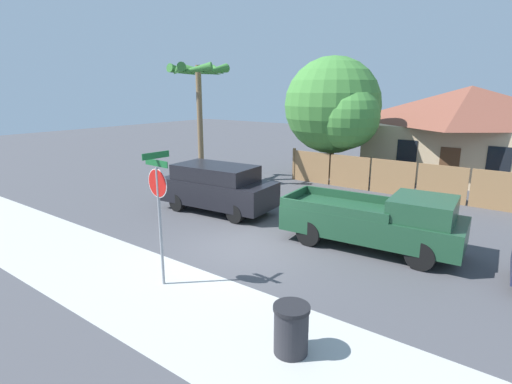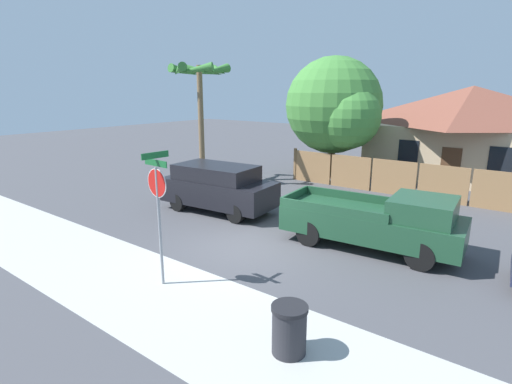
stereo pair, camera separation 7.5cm
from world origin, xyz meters
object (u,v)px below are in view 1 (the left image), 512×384
Objects in this scene: house at (467,130)px; trash_bin at (291,329)px; red_suv at (217,187)px; orange_pickup at (378,221)px; stop_sign at (158,198)px; oak_tree at (335,108)px; palm_tree at (199,81)px.

house is 10.41× the size of trash_bin.
red_suv is at bearing 140.59° from trash_bin.
red_suv is (-6.41, -13.28, -1.55)m from house.
house is 13.36m from orange_pickup.
red_suv is 4.94× the size of trash_bin.
stop_sign is at bearing -65.20° from red_suv.
orange_pickup is 5.69× the size of trash_bin.
stop_sign is (3.09, -5.42, 1.24)m from red_suv.
house is at bearing 85.47° from orange_pickup.
oak_tree is at bearing 102.34° from stop_sign.
orange_pickup is at bearing -55.80° from oak_tree.
red_suv reaches higher than trash_bin.
oak_tree reaches higher than trash_bin.
house is 14.74m from palm_tree.
red_suv is at bearing 175.34° from orange_pickup.
trash_bin is (0.64, -19.07, -2.07)m from house.
stop_sign is at bearing -50.36° from palm_tree.
palm_tree is (-5.21, -4.72, 1.35)m from oak_tree.
stop_sign is 4.35m from trash_bin.
trash_bin is at bearing -88.09° from house.
palm_tree reaches higher than trash_bin.
red_suv is 9.14m from trash_bin.
oak_tree is 1.19× the size of orange_pickup.
trash_bin is (7.05, -5.79, -0.52)m from red_suv.
house reaches higher than trash_bin.
oak_tree is at bearing 119.35° from orange_pickup.
stop_sign is at bearing -100.09° from house.
red_suv is at bearing -115.78° from house.
stop_sign is (7.33, -8.84, -2.90)m from palm_tree.
trash_bin is (3.96, -0.37, -1.76)m from stop_sign.
stop_sign is (-3.33, -18.70, -0.32)m from house.
oak_tree is at bearing -136.74° from house.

